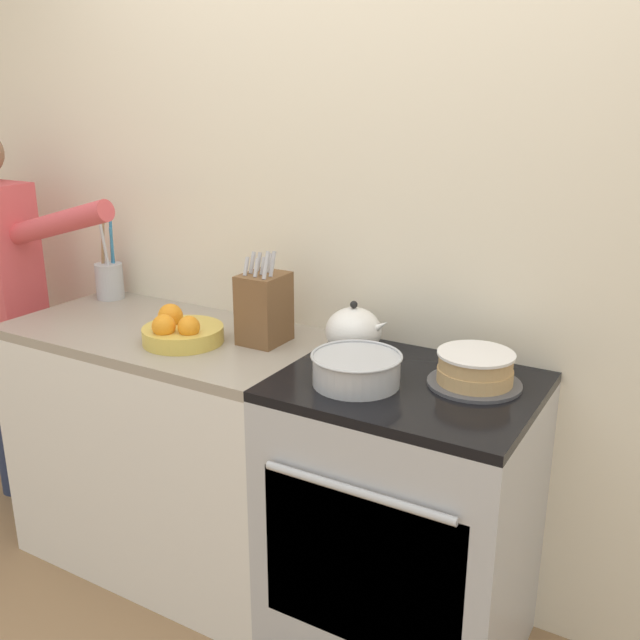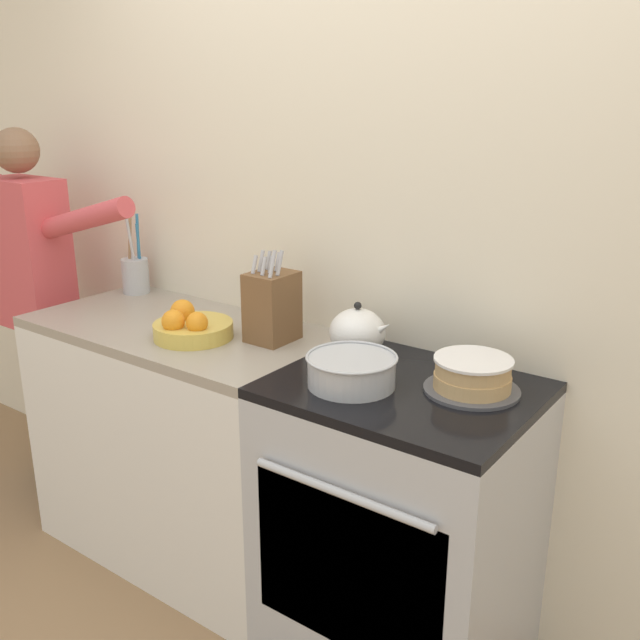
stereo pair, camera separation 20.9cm
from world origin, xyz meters
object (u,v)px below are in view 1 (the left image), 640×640
at_px(mixing_bowl, 356,369).
at_px(fruit_bowl, 181,331).
at_px(stove_range, 402,521).
at_px(person_baker, 0,292).
at_px(layer_cake, 475,370).
at_px(utensil_crock, 109,279).
at_px(knife_block, 264,308).
at_px(tea_kettle, 354,332).

xyz_separation_m(mixing_bowl, fruit_bowl, (-0.66, 0.02, -0.01)).
distance_m(stove_range, mixing_bowl, 0.53).
bearing_deg(stove_range, person_baker, -179.57).
bearing_deg(stove_range, fruit_bowl, -175.03).
distance_m(stove_range, layer_cake, 0.54).
relative_size(layer_cake, mixing_bowl, 1.02).
height_order(stove_range, utensil_crock, utensil_crock).
height_order(layer_cake, mixing_bowl, layer_cake).
bearing_deg(layer_cake, knife_block, 179.68).
xyz_separation_m(layer_cake, tea_kettle, (-0.41, 0.05, 0.03)).
height_order(stove_range, knife_block, knife_block).
relative_size(stove_range, knife_block, 2.89).
xyz_separation_m(stove_range, layer_cake, (0.17, 0.08, 0.51)).
height_order(knife_block, utensil_crock, utensil_crock).
relative_size(stove_range, person_baker, 0.58).
xyz_separation_m(layer_cake, utensil_crock, (-1.55, 0.12, 0.03)).
xyz_separation_m(tea_kettle, person_baker, (-1.54, -0.14, -0.05)).
bearing_deg(knife_block, stove_range, -8.26).
relative_size(mixing_bowl, fruit_bowl, 0.98).
relative_size(stove_range, layer_cake, 3.44).
bearing_deg(fruit_bowl, stove_range, 4.97).
bearing_deg(fruit_bowl, utensil_crock, 155.83).
xyz_separation_m(layer_cake, knife_block, (-0.72, 0.00, 0.07)).
distance_m(stove_range, utensil_crock, 1.50).
height_order(tea_kettle, fruit_bowl, tea_kettle).
bearing_deg(person_baker, stove_range, 6.29).
distance_m(layer_cake, mixing_bowl, 0.33).
xyz_separation_m(mixing_bowl, knife_block, (-0.43, 0.17, 0.07)).
bearing_deg(utensil_crock, tea_kettle, -3.67).
bearing_deg(fruit_bowl, person_baker, 176.86).
relative_size(stove_range, fruit_bowl, 3.43).
bearing_deg(stove_range, layer_cake, 23.76).
bearing_deg(layer_cake, fruit_bowl, -171.44).
height_order(stove_range, mixing_bowl, mixing_bowl).
bearing_deg(mixing_bowl, tea_kettle, 119.32).
relative_size(tea_kettle, mixing_bowl, 0.83).
relative_size(fruit_bowl, person_baker, 0.17).
bearing_deg(person_baker, mixing_bowl, 3.32).
relative_size(tea_kettle, fruit_bowl, 0.81).
relative_size(stove_range, utensil_crock, 2.81).
height_order(tea_kettle, mixing_bowl, tea_kettle).
bearing_deg(fruit_bowl, knife_block, 32.27).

